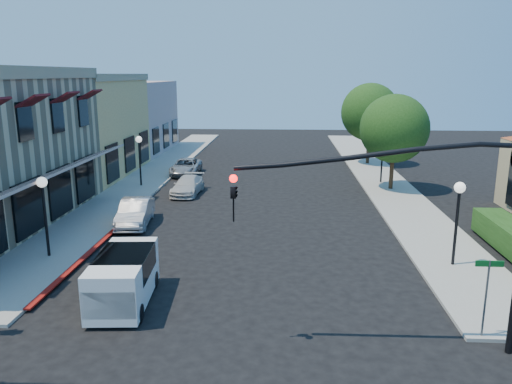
# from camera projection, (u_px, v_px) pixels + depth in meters

# --- Properties ---
(ground) EXTENTS (120.00, 120.00, 0.00)m
(ground) POSITION_uv_depth(u_px,v_px,m) (223.00, 373.00, 13.19)
(ground) COLOR black
(ground) RESTS_ON ground
(sidewalk_left) EXTENTS (3.50, 50.00, 0.12)m
(sidewalk_left) POSITION_uv_depth(u_px,v_px,m) (156.00, 172.00, 39.91)
(sidewalk_left) COLOR gray
(sidewalk_left) RESTS_ON ground
(sidewalk_right) EXTENTS (3.50, 50.00, 0.12)m
(sidewalk_right) POSITION_uv_depth(u_px,v_px,m) (377.00, 175.00, 38.91)
(sidewalk_right) COLOR gray
(sidewalk_right) RESTS_ON ground
(curb_red_strip) EXTENTS (0.25, 10.00, 0.06)m
(curb_red_strip) POSITION_uv_depth(u_px,v_px,m) (86.00, 259.00, 21.36)
(curb_red_strip) COLOR maroon
(curb_red_strip) RESTS_ON ground
(yellow_stucco_building) EXTENTS (10.00, 12.00, 7.60)m
(yellow_stucco_building) POSITION_uv_depth(u_px,v_px,m) (64.00, 126.00, 38.46)
(yellow_stucco_building) COLOR tan
(yellow_stucco_building) RESTS_ON ground
(pink_stucco_building) EXTENTS (10.00, 12.00, 7.00)m
(pink_stucco_building) POSITION_uv_depth(u_px,v_px,m) (116.00, 117.00, 50.19)
(pink_stucco_building) COLOR tan
(pink_stucco_building) RESTS_ON ground
(street_tree_a) EXTENTS (4.56, 4.56, 6.48)m
(street_tree_a) POSITION_uv_depth(u_px,v_px,m) (394.00, 129.00, 33.10)
(street_tree_a) COLOR #351F15
(street_tree_a) RESTS_ON ground
(street_tree_b) EXTENTS (4.94, 4.94, 7.02)m
(street_tree_b) POSITION_uv_depth(u_px,v_px,m) (370.00, 112.00, 42.73)
(street_tree_b) COLOR #351F15
(street_tree_b) RESTS_ON ground
(signal_mast_arm) EXTENTS (8.01, 0.39, 6.00)m
(signal_mast_arm) POSITION_uv_depth(u_px,v_px,m) (444.00, 213.00, 13.37)
(signal_mast_arm) COLOR black
(signal_mast_arm) RESTS_ON ground
(street_name_sign) EXTENTS (0.80, 0.06, 2.50)m
(street_name_sign) POSITION_uv_depth(u_px,v_px,m) (487.00, 286.00, 14.51)
(street_name_sign) COLOR #595B5E
(street_name_sign) RESTS_ON ground
(lamppost_left_near) EXTENTS (0.44, 0.44, 3.57)m
(lamppost_left_near) POSITION_uv_depth(u_px,v_px,m) (43.00, 197.00, 20.82)
(lamppost_left_near) COLOR black
(lamppost_left_near) RESTS_ON ground
(lamppost_left_far) EXTENTS (0.44, 0.44, 3.57)m
(lamppost_left_far) POSITION_uv_depth(u_px,v_px,m) (139.00, 148.00, 34.42)
(lamppost_left_far) COLOR black
(lamppost_left_far) RESTS_ON ground
(lamppost_right_near) EXTENTS (0.44, 0.44, 3.57)m
(lamppost_right_near) POSITION_uv_depth(u_px,v_px,m) (458.00, 203.00, 19.85)
(lamppost_right_near) COLOR black
(lamppost_right_near) RESTS_ON ground
(lamppost_right_far) EXTENTS (0.44, 0.44, 3.57)m
(lamppost_right_far) POSITION_uv_depth(u_px,v_px,m) (383.00, 146.00, 35.39)
(lamppost_right_far) COLOR black
(lamppost_right_far) RESTS_ON ground
(white_van) EXTENTS (1.99, 4.05, 1.74)m
(white_van) POSITION_uv_depth(u_px,v_px,m) (123.00, 276.00, 16.98)
(white_van) COLOR white
(white_van) RESTS_ON ground
(parked_car_a) EXTENTS (1.64, 3.22, 1.05)m
(parked_car_a) POSITION_uv_depth(u_px,v_px,m) (108.00, 266.00, 19.20)
(parked_car_a) COLOR black
(parked_car_a) RESTS_ON ground
(parked_car_b) EXTENTS (1.87, 4.27, 1.36)m
(parked_car_b) POSITION_uv_depth(u_px,v_px,m) (135.00, 212.00, 26.02)
(parked_car_b) COLOR #ADAFB3
(parked_car_b) RESTS_ON ground
(parked_car_c) EXTENTS (1.85, 4.08, 1.16)m
(parked_car_c) POSITION_uv_depth(u_px,v_px,m) (188.00, 186.00, 32.76)
(parked_car_c) COLOR #BBBBB9
(parked_car_c) RESTS_ON ground
(parked_car_d) EXTENTS (2.16, 4.51, 1.24)m
(parked_car_d) POSITION_uv_depth(u_px,v_px,m) (186.00, 167.00, 39.16)
(parked_car_d) COLOR gray
(parked_car_d) RESTS_ON ground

